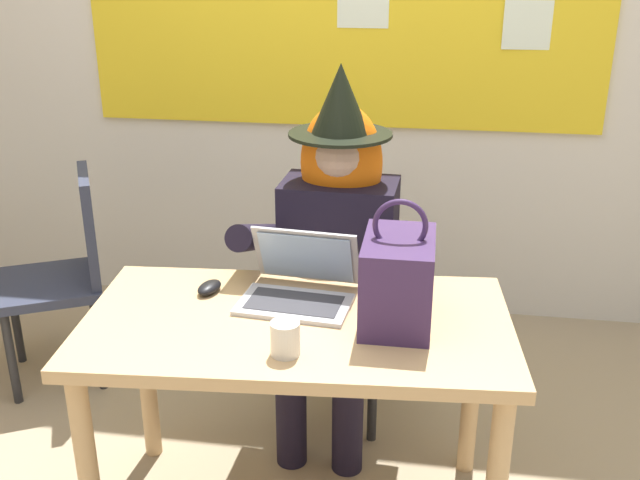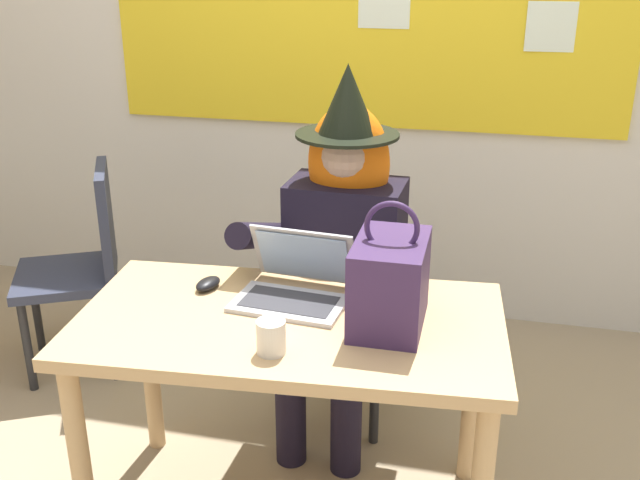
% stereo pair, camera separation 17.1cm
% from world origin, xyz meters
% --- Properties ---
extents(wall_back_bulletin, '(5.74, 1.79, 2.82)m').
position_xyz_m(wall_back_bulletin, '(0.00, 1.72, 1.42)').
color(wall_back_bulletin, silver).
rests_on(wall_back_bulletin, ground).
extents(desk_main, '(1.31, 0.77, 0.73)m').
position_xyz_m(desk_main, '(0.08, 0.12, 0.63)').
color(desk_main, tan).
rests_on(desk_main, ground).
extents(chair_at_desk, '(0.45, 0.45, 0.89)m').
position_xyz_m(chair_at_desk, '(0.12, 0.81, 0.49)').
color(chair_at_desk, black).
rests_on(chair_at_desk, ground).
extents(person_costumed, '(0.61, 0.66, 1.38)m').
position_xyz_m(person_costumed, '(0.12, 0.69, 0.77)').
color(person_costumed, black).
rests_on(person_costumed, ground).
extents(laptop, '(0.36, 0.32, 0.21)m').
position_xyz_m(laptop, '(0.06, 0.25, 0.77)').
color(laptop, '#B7B7BC').
rests_on(laptop, desk_main).
extents(computer_mouse, '(0.08, 0.12, 0.03)m').
position_xyz_m(computer_mouse, '(-0.23, 0.25, 0.74)').
color(computer_mouse, black).
rests_on(computer_mouse, desk_main).
extents(handbag, '(0.20, 0.30, 0.38)m').
position_xyz_m(handbag, '(0.37, 0.15, 0.86)').
color(handbag, '#38234C').
rests_on(handbag, desk_main).
extents(coffee_mug, '(0.08, 0.08, 0.09)m').
position_xyz_m(coffee_mug, '(0.08, -0.09, 0.77)').
color(coffee_mug, silver).
rests_on(coffee_mug, desk_main).
extents(chair_spare_by_window, '(0.57, 0.57, 0.90)m').
position_xyz_m(chair_spare_by_window, '(-1.04, 0.84, 0.51)').
color(chair_spare_by_window, '#2D3347').
rests_on(chair_spare_by_window, ground).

